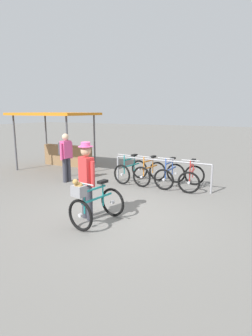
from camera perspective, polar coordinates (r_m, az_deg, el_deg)
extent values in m
plane|color=slate|center=(6.66, -2.04, -9.42)|extent=(80.00, 80.00, 0.00)
cylinder|color=#99999E|center=(9.65, -1.67, -0.16)|extent=(0.06, 0.06, 0.85)
cylinder|color=#99999E|center=(8.55, 16.93, -2.20)|extent=(0.06, 0.06, 0.85)
cylinder|color=#99999E|center=(8.89, 7.13, 1.54)|extent=(3.15, 0.08, 0.05)
torus|color=black|center=(10.03, 2.75, -0.27)|extent=(0.66, 0.17, 0.66)
cylinder|color=#B7B7BC|center=(10.03, 2.75, -0.27)|extent=(0.09, 0.07, 0.08)
torus|color=black|center=(9.23, -0.83, -1.30)|extent=(0.66, 0.17, 0.66)
cylinder|color=#B7B7BC|center=(9.23, -0.83, -1.30)|extent=(0.09, 0.07, 0.08)
cube|color=teal|center=(9.58, 1.04, 0.55)|extent=(0.18, 0.91, 0.04)
cube|color=teal|center=(9.50, 0.87, 1.84)|extent=(0.13, 0.61, 0.04)
cylinder|color=teal|center=(9.72, 1.68, 1.01)|extent=(0.03, 0.03, 0.55)
cube|color=black|center=(9.67, 1.69, 2.61)|extent=(0.16, 0.26, 0.06)
cylinder|color=teal|center=(9.26, -0.37, 0.73)|extent=(0.03, 0.03, 0.63)
cylinder|color=#B7B7BC|center=(9.20, -0.37, 2.66)|extent=(0.52, 0.11, 0.03)
torus|color=black|center=(9.76, 6.39, -0.66)|extent=(0.66, 0.15, 0.66)
cylinder|color=#B7B7BC|center=(9.76, 6.39, -0.66)|extent=(0.09, 0.07, 0.08)
torus|color=black|center=(8.90, 3.17, -1.79)|extent=(0.66, 0.15, 0.66)
cylinder|color=#B7B7BC|center=(8.90, 3.17, -1.79)|extent=(0.09, 0.07, 0.08)
cube|color=orange|center=(9.28, 4.88, 0.16)|extent=(0.16, 0.91, 0.04)
cube|color=orange|center=(9.20, 4.74, 1.48)|extent=(0.12, 0.61, 0.04)
cylinder|color=orange|center=(9.43, 5.45, 0.63)|extent=(0.03, 0.03, 0.55)
cube|color=black|center=(9.38, 5.48, 2.28)|extent=(0.15, 0.25, 0.06)
cylinder|color=orange|center=(8.94, 3.62, 0.32)|extent=(0.03, 0.03, 0.63)
cylinder|color=#B7B7BC|center=(8.88, 3.64, 2.32)|extent=(0.52, 0.10, 0.03)
torus|color=black|center=(9.54, 10.04, -1.05)|extent=(0.66, 0.13, 0.66)
cylinder|color=#B7B7BC|center=(9.54, 10.04, -1.05)|extent=(0.08, 0.07, 0.08)
torus|color=black|center=(8.62, 7.64, -2.33)|extent=(0.66, 0.13, 0.66)
cylinder|color=#B7B7BC|center=(8.62, 7.64, -2.33)|extent=(0.08, 0.07, 0.08)
cube|color=#2D56B7|center=(9.03, 8.94, -0.26)|extent=(0.08, 0.92, 0.04)
cube|color=#2D56B7|center=(8.94, 8.87, 1.09)|extent=(0.06, 0.61, 0.04)
cylinder|color=#2D56B7|center=(9.19, 9.38, 0.24)|extent=(0.03, 0.03, 0.55)
cube|color=black|center=(9.14, 9.44, 1.93)|extent=(0.13, 0.25, 0.06)
cylinder|color=#2D56B7|center=(8.66, 8.01, -0.13)|extent=(0.03, 0.03, 0.63)
cylinder|color=#B7B7BC|center=(8.60, 8.07, 1.92)|extent=(0.52, 0.05, 0.03)
torus|color=black|center=(9.37, 13.67, -1.43)|extent=(0.67, 0.16, 0.66)
cylinder|color=#B7B7BC|center=(9.37, 13.67, -1.43)|extent=(0.09, 0.07, 0.08)
torus|color=black|center=(8.39, 12.58, -2.89)|extent=(0.67, 0.16, 0.66)
cylinder|color=#B7B7BC|center=(8.39, 12.58, -2.89)|extent=(0.09, 0.07, 0.08)
cube|color=red|center=(8.83, 13.22, -0.70)|extent=(0.13, 0.92, 0.04)
cube|color=red|center=(8.74, 13.24, 0.67)|extent=(0.10, 0.61, 0.04)
cylinder|color=red|center=(9.00, 13.43, -0.16)|extent=(0.03, 0.03, 0.55)
cube|color=black|center=(8.94, 13.51, 1.56)|extent=(0.14, 0.25, 0.06)
cylinder|color=red|center=(8.43, 12.82, -0.63)|extent=(0.03, 0.03, 0.63)
cylinder|color=#B7B7BC|center=(8.38, 12.91, 1.48)|extent=(0.52, 0.08, 0.03)
torus|color=black|center=(6.48, -2.74, -6.93)|extent=(0.66, 0.16, 0.66)
cylinder|color=#B7B7BC|center=(6.48, -2.74, -6.93)|extent=(0.09, 0.07, 0.08)
torus|color=black|center=(5.77, -9.23, -9.43)|extent=(0.66, 0.16, 0.66)
cylinder|color=#B7B7BC|center=(5.77, -9.23, -9.43)|extent=(0.09, 0.07, 0.08)
cube|color=teal|center=(6.04, -5.83, -6.11)|extent=(0.17, 0.91, 0.04)
cube|color=teal|center=(5.94, -6.20, -4.16)|extent=(0.12, 0.61, 0.04)
cylinder|color=teal|center=(6.16, -4.69, -5.26)|extent=(0.03, 0.03, 0.55)
cube|color=black|center=(6.09, -4.73, -2.78)|extent=(0.15, 0.25, 0.06)
cylinder|color=teal|center=(5.75, -8.46, -6.16)|extent=(0.03, 0.03, 0.63)
cylinder|color=#B7B7BC|center=(5.66, -8.55, -3.13)|extent=(0.52, 0.10, 0.03)
cube|color=gray|center=(5.60, -9.55, -4.60)|extent=(0.29, 0.24, 0.22)
ellipsoid|color=tan|center=(5.57, -9.58, -3.62)|extent=(0.20, 0.18, 0.16)
sphere|color=tan|center=(5.49, -10.23, -2.78)|extent=(0.11, 0.11, 0.11)
cylinder|color=#383842|center=(6.42, -8.29, -6.45)|extent=(0.14, 0.14, 0.82)
cylinder|color=#383842|center=(6.28, -7.42, -6.85)|extent=(0.14, 0.14, 0.82)
cube|color=red|center=(6.17, -8.04, -0.46)|extent=(0.39, 0.31, 0.58)
cylinder|color=red|center=(6.37, -8.93, -0.56)|extent=(0.09, 0.09, 0.55)
cylinder|color=red|center=(6.01, -6.74, -1.24)|extent=(0.09, 0.09, 0.55)
sphere|color=tan|center=(6.10, -8.15, 3.40)|extent=(0.22, 0.22, 0.22)
cylinder|color=#E05999|center=(6.08, -8.17, 4.33)|extent=(0.32, 0.32, 0.02)
cylinder|color=#E05999|center=(6.08, -8.19, 4.80)|extent=(0.20, 0.20, 0.09)
cylinder|color=#383842|center=(9.80, -11.51, -0.30)|extent=(0.14, 0.14, 0.82)
cylinder|color=#383842|center=(9.68, -12.29, -0.48)|extent=(0.14, 0.14, 0.82)
cube|color=#E54C8C|center=(9.62, -12.07, 3.70)|extent=(0.24, 0.36, 0.58)
cylinder|color=#E54C8C|center=(9.76, -11.02, 3.55)|extent=(0.09, 0.09, 0.55)
cylinder|color=#E54C8C|center=(9.47, -12.95, 3.23)|extent=(0.09, 0.09, 0.55)
sphere|color=beige|center=(9.57, -12.17, 6.19)|extent=(0.22, 0.22, 0.22)
cube|color=#3F3F44|center=(9.73, -12.71, 3.88)|extent=(0.17, 0.28, 0.40)
cylinder|color=#4C4C51|center=(13.43, -15.82, 5.64)|extent=(0.07, 0.07, 2.20)
cylinder|color=#4C4C51|center=(11.85, -6.39, 5.27)|extent=(0.07, 0.07, 2.20)
cylinder|color=#4C4C51|center=(12.16, -21.50, 4.70)|extent=(0.07, 0.07, 2.20)
cylinder|color=#4C4C51|center=(10.39, -11.76, 4.22)|extent=(0.07, 0.07, 2.20)
cube|color=orange|center=(11.83, -14.33, 10.56)|extent=(3.17, 2.39, 0.10)
cube|color=olive|center=(12.56, -11.70, 2.46)|extent=(2.35, 0.37, 0.90)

